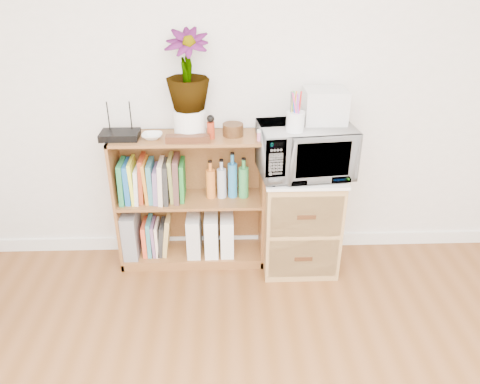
{
  "coord_description": "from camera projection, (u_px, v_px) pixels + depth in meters",
  "views": [
    {
      "loc": [
        -0.11,
        -0.73,
        2.02
      ],
      "look_at": [
        -0.02,
        1.95,
        0.62
      ],
      "focal_mm": 35.0,
      "sensor_mm": 36.0,
      "label": 1
    }
  ],
  "objects": [
    {
      "name": "magazine_holder_mid",
      "position": [
        212.0,
        233.0,
        3.33
      ],
      "size": [
        0.09,
        0.24,
        0.3
      ],
      "primitive_type": "cube",
      "color": "white",
      "rests_on": "bookshelf"
    },
    {
      "name": "magazine_holder_left",
      "position": [
        194.0,
        234.0,
        3.32
      ],
      "size": [
        0.09,
        0.24,
        0.3
      ],
      "primitive_type": "cube",
      "color": "silver",
      "rests_on": "bookshelf"
    },
    {
      "name": "bookshelf",
      "position": [
        191.0,
        201.0,
        3.21
      ],
      "size": [
        1.0,
        0.3,
        0.95
      ],
      "primitive_type": "cube",
      "color": "brown",
      "rests_on": "ground"
    },
    {
      "name": "microwave",
      "position": [
        305.0,
        150.0,
        2.97
      ],
      "size": [
        0.62,
        0.46,
        0.32
      ],
      "primitive_type": "imported",
      "rotation": [
        0.0,
        0.0,
        0.11
      ],
      "color": "silver",
      "rests_on": "wicker_unit"
    },
    {
      "name": "trinket_box",
      "position": [
        188.0,
        139.0,
        2.9
      ],
      "size": [
        0.27,
        0.07,
        0.04
      ],
      "primitive_type": "cube",
      "color": "#3A1C0F",
      "rests_on": "bookshelf"
    },
    {
      "name": "cookbooks",
      "position": [
        153.0,
        180.0,
        3.13
      ],
      "size": [
        0.43,
        0.2,
        0.31
      ],
      "color": "#207843",
      "rests_on": "bookshelf"
    },
    {
      "name": "wicker_unit",
      "position": [
        300.0,
        221.0,
        3.23
      ],
      "size": [
        0.5,
        0.45,
        0.7
      ],
      "primitive_type": "cube",
      "color": "#9E7542",
      "rests_on": "ground"
    },
    {
      "name": "router",
      "position": [
        120.0,
        135.0,
        2.95
      ],
      "size": [
        0.24,
        0.16,
        0.04
      ],
      "primitive_type": "cube",
      "color": "black",
      "rests_on": "bookshelf"
    },
    {
      "name": "pen_cup",
      "position": [
        295.0,
        122.0,
        2.79
      ],
      "size": [
        0.11,
        0.11,
        0.12
      ],
      "primitive_type": "cylinder",
      "color": "silver",
      "rests_on": "microwave"
    },
    {
      "name": "white_bowl",
      "position": [
        152.0,
        136.0,
        2.95
      ],
      "size": [
        0.13,
        0.13,
        0.03
      ],
      "primitive_type": "imported",
      "color": "white",
      "rests_on": "bookshelf"
    },
    {
      "name": "paint_jars",
      "position": [
        265.0,
        136.0,
        2.92
      ],
      "size": [
        0.11,
        0.04,
        0.06
      ],
      "primitive_type": "cube",
      "color": "#D47586",
      "rests_on": "bookshelf"
    },
    {
      "name": "skirting_board",
      "position": [
        241.0,
        241.0,
        3.54
      ],
      "size": [
        4.0,
        0.02,
        0.1
      ],
      "primitive_type": "cube",
      "color": "white",
      "rests_on": "ground"
    },
    {
      "name": "potted_plant",
      "position": [
        187.0,
        70.0,
        2.82
      ],
      "size": [
        0.27,
        0.27,
        0.48
      ],
      "primitive_type": "imported",
      "color": "#307830",
      "rests_on": "plant_pot"
    },
    {
      "name": "small_appliance",
      "position": [
        325.0,
        106.0,
        2.92
      ],
      "size": [
        0.26,
        0.22,
        0.21
      ],
      "primitive_type": "cube",
      "color": "silver",
      "rests_on": "microwave"
    },
    {
      "name": "magazine_holder_right",
      "position": [
        227.0,
        234.0,
        3.33
      ],
      "size": [
        0.09,
        0.23,
        0.29
      ],
      "primitive_type": "cube",
      "color": "white",
      "rests_on": "bookshelf"
    },
    {
      "name": "wooden_bowl",
      "position": [
        233.0,
        130.0,
        2.99
      ],
      "size": [
        0.13,
        0.13,
        0.08
      ],
      "primitive_type": "cylinder",
      "color": "#321B0D",
      "rests_on": "bookshelf"
    },
    {
      "name": "lower_books",
      "position": [
        157.0,
        236.0,
        3.33
      ],
      "size": [
        0.2,
        0.19,
        0.29
      ],
      "color": "#F2502A",
      "rests_on": "bookshelf"
    },
    {
      "name": "kokeshi_doll",
      "position": [
        211.0,
        130.0,
        2.94
      ],
      "size": [
        0.05,
        0.05,
        0.11
      ],
      "primitive_type": "cylinder",
      "color": "#A12C13",
      "rests_on": "bookshelf"
    },
    {
      "name": "file_box",
      "position": [
        132.0,
        232.0,
        3.31
      ],
      "size": [
        0.1,
        0.27,
        0.33
      ],
      "primitive_type": "cube",
      "color": "gray",
      "rests_on": "bookshelf"
    },
    {
      "name": "plant_pot",
      "position": [
        190.0,
        122.0,
        2.97
      ],
      "size": [
        0.2,
        0.2,
        0.17
      ],
      "primitive_type": "cylinder",
      "color": "white",
      "rests_on": "bookshelf"
    },
    {
      "name": "liquor_bottles",
      "position": [
        228.0,
        179.0,
        3.14
      ],
      "size": [
        0.29,
        0.07,
        0.31
      ],
      "color": "orange",
      "rests_on": "bookshelf"
    }
  ]
}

